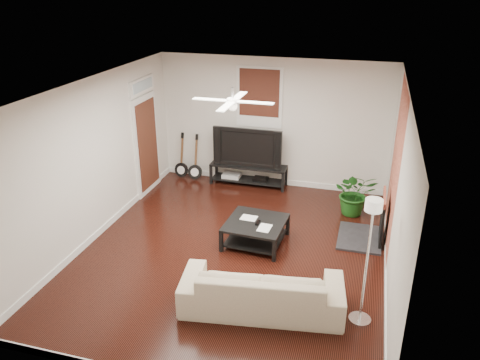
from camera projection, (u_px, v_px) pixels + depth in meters
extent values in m
cube|color=black|center=(234.00, 251.00, 8.09)|extent=(5.00, 6.00, 0.01)
cube|color=white|center=(233.00, 88.00, 6.98)|extent=(5.00, 6.00, 0.01)
cube|color=silver|center=(273.00, 123.00, 10.19)|extent=(5.00, 0.01, 2.80)
cube|color=silver|center=(151.00, 283.00, 4.89)|extent=(5.00, 0.01, 2.80)
cube|color=silver|center=(94.00, 160.00, 8.16)|extent=(0.01, 6.00, 2.80)
cube|color=silver|center=(397.00, 193.00, 6.92)|extent=(0.01, 6.00, 2.80)
cube|color=#AD4A37|center=(395.00, 168.00, 7.80)|extent=(0.02, 2.20, 2.80)
cube|color=black|center=(371.00, 217.00, 8.25)|extent=(0.80, 1.10, 0.92)
cube|color=#3C1610|center=(259.00, 98.00, 10.02)|extent=(1.00, 0.06, 1.30)
cube|color=white|center=(146.00, 136.00, 9.89)|extent=(0.08, 1.00, 2.50)
cube|color=black|center=(248.00, 175.00, 10.58)|extent=(1.69, 0.45, 0.47)
imported|color=black|center=(249.00, 146.00, 10.33)|extent=(1.52, 0.20, 0.87)
cube|color=black|center=(256.00, 232.00, 8.26)|extent=(1.04, 1.04, 0.41)
imported|color=#C8B196|center=(262.00, 288.00, 6.58)|extent=(2.35, 1.19, 0.66)
imported|color=#195117|center=(355.00, 193.00, 9.18)|extent=(0.92, 0.83, 0.89)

